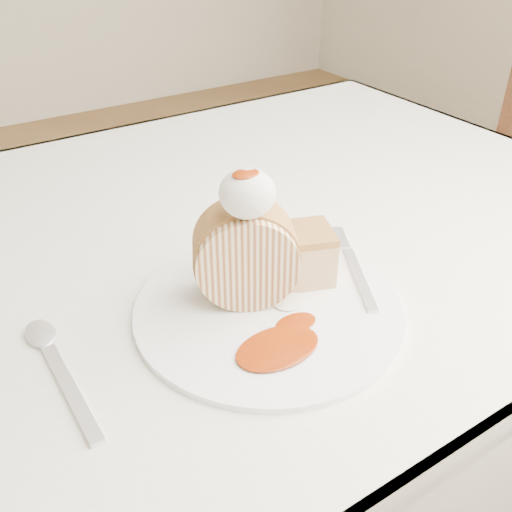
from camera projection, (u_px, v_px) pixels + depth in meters
table at (184, 288)px, 0.83m from camera, size 1.40×0.90×0.75m
plate at (268, 309)px, 0.64m from camera, size 0.39×0.39×0.01m
roulade_slice at (246, 255)px, 0.63m from camera, size 0.13×0.11×0.11m
cake_chunk at (302, 258)px, 0.67m from camera, size 0.08×0.08×0.06m
whipped_cream at (247, 193)px, 0.57m from camera, size 0.06×0.06×0.05m
caramel_drizzle at (246, 168)px, 0.55m from camera, size 0.03×0.02×0.01m
caramel_pool at (278, 347)px, 0.58m from camera, size 0.11×0.09×0.00m
fork at (360, 279)px, 0.68m from camera, size 0.11×0.17×0.00m
spoon at (71, 391)px, 0.54m from camera, size 0.03×0.18×0.00m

